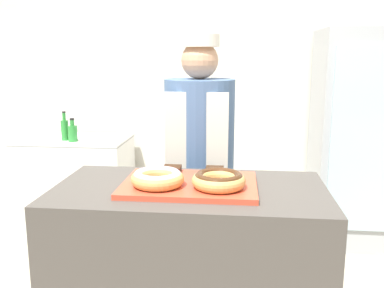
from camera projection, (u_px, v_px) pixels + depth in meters
wall_back at (216, 76)px, 3.93m from camera, size 8.00×0.06×2.70m
display_counter at (190, 283)px, 2.03m from camera, size 1.23×0.66×0.95m
serving_tray at (190, 185)px, 1.93m from camera, size 0.60×0.43×0.02m
donut_light_glaze at (158, 178)px, 1.87m from camera, size 0.23×0.23×0.07m
donut_chocolate_glaze at (219, 179)px, 1.84m from camera, size 0.23×0.23×0.07m
brownie_back_left at (172, 169)px, 2.09m from camera, size 0.08×0.08×0.03m
brownie_back_right at (215, 171)px, 2.06m from camera, size 0.08×0.08×0.03m
baker_person at (199, 169)px, 2.61m from camera, size 0.42×0.42×1.66m
beverage_fridge at (351, 138)px, 3.51m from camera, size 0.59×0.69×1.74m
chest_freezer at (76, 182)px, 3.86m from camera, size 0.95×0.59×0.82m
bottle_green at (73, 132)px, 3.63m from camera, size 0.08×0.08×0.20m
bottle_green_b at (65, 129)px, 3.68m from camera, size 0.06×0.06×0.25m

